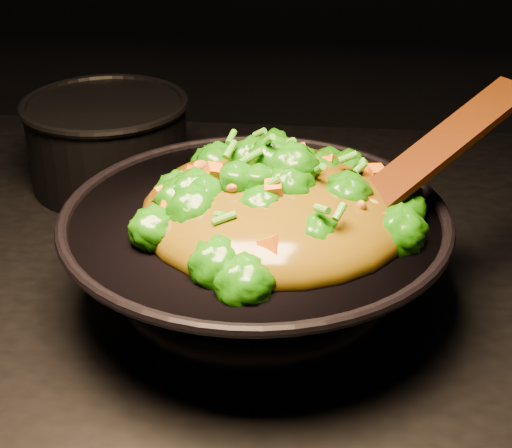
# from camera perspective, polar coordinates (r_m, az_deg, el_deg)

# --- Properties ---
(wok) EXTENTS (0.42, 0.42, 0.11)m
(wok) POSITION_cam_1_polar(r_m,az_deg,el_deg) (0.81, -0.07, -2.71)
(wok) COLOR black
(wok) RESTS_ON stovetop
(stir_fry) EXTENTS (0.31, 0.31, 0.09)m
(stir_fry) POSITION_cam_1_polar(r_m,az_deg,el_deg) (0.76, 1.44, 3.59)
(stir_fry) COLOR #185C06
(stir_fry) RESTS_ON wok
(spatula) EXTENTS (0.24, 0.21, 0.12)m
(spatula) POSITION_cam_1_polar(r_m,az_deg,el_deg) (0.79, 11.63, 4.20)
(spatula) COLOR #351107
(spatula) RESTS_ON wok
(back_pot) EXTENTS (0.27, 0.27, 0.12)m
(back_pot) POSITION_cam_1_polar(r_m,az_deg,el_deg) (1.08, -10.70, 5.87)
(back_pot) COLOR black
(back_pot) RESTS_ON stovetop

